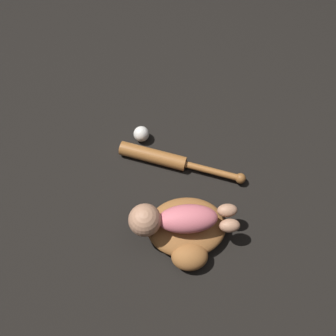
{
  "coord_description": "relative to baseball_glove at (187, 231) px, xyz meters",
  "views": [
    {
      "loc": [
        0.04,
        0.46,
        1.27
      ],
      "look_at": [
        0.17,
        -0.17,
        0.07
      ],
      "focal_mm": 35.0,
      "sensor_mm": 36.0,
      "label": 1
    }
  ],
  "objects": [
    {
      "name": "ground_plane",
      "position": [
        -0.04,
        -0.07,
        -0.04
      ],
      "size": [
        6.0,
        6.0,
        0.0
      ],
      "primitive_type": "plane",
      "color": "black"
    },
    {
      "name": "baseball_glove",
      "position": [
        0.0,
        0.0,
        0.0
      ],
      "size": [
        0.36,
        0.34,
        0.09
      ],
      "color": "#935B2D",
      "rests_on": "ground"
    },
    {
      "name": "baby_figure",
      "position": [
        0.05,
        -0.01,
        0.09
      ],
      "size": [
        0.41,
        0.21,
        0.12
      ],
      "color": "#D16670",
      "rests_on": "baseball_glove"
    },
    {
      "name": "baseball_bat",
      "position": [
        0.15,
        -0.3,
        -0.01
      ],
      "size": [
        0.56,
        0.1,
        0.06
      ],
      "color": "#9E602D",
      "rests_on": "ground"
    },
    {
      "name": "baseball",
      "position": [
        0.28,
        -0.41,
        -0.01
      ],
      "size": [
        0.07,
        0.07,
        0.07
      ],
      "color": "white",
      "rests_on": "ground"
    }
  ]
}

